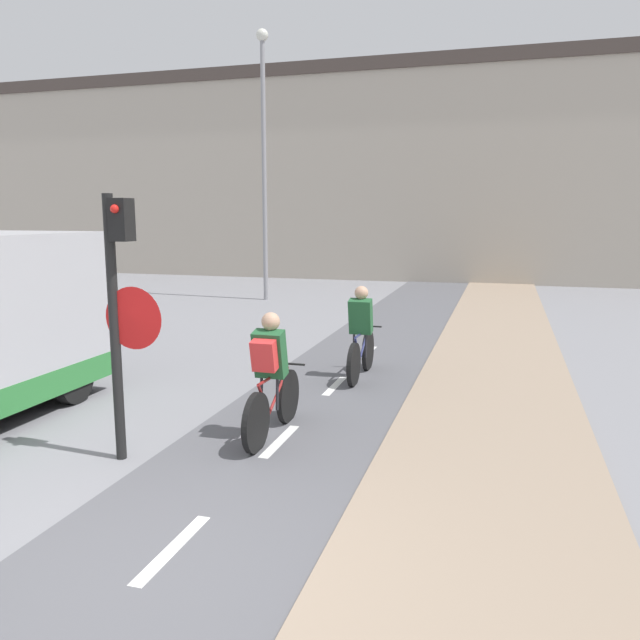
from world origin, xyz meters
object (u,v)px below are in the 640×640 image
cyclist_near (271,380)px  cyclist_far (361,338)px  street_lamp_far (264,142)px  traffic_light_pole (120,298)px

cyclist_near → cyclist_far: bearing=82.1°
cyclist_near → cyclist_far: 3.03m
street_lamp_far → cyclist_far: 10.73m
street_lamp_far → cyclist_near: (4.58, -11.55, -4.11)m
street_lamp_far → cyclist_near: size_ratio=4.53×
cyclist_near → cyclist_far: (0.42, 3.00, -0.05)m
traffic_light_pole → cyclist_near: size_ratio=1.62×
traffic_light_pole → street_lamp_far: (-3.30, 12.62, 3.03)m
street_lamp_far → cyclist_far: bearing=-59.7°
traffic_light_pole → cyclist_far: bearing=67.4°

